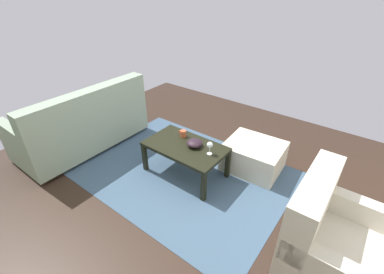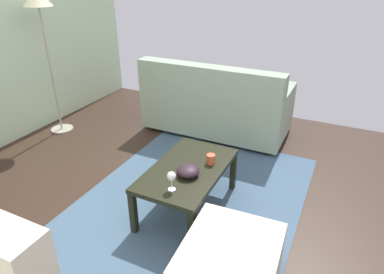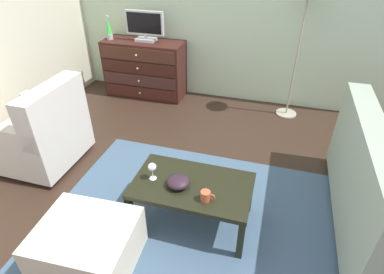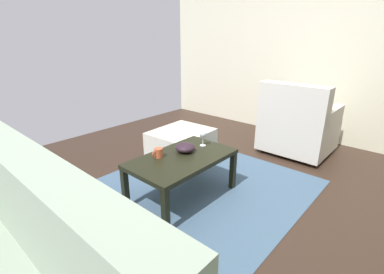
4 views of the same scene
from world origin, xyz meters
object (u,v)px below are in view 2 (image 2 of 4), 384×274
(couch_large, at_px, (215,106))
(mug, at_px, (211,159))
(wine_glass, at_px, (171,177))
(coffee_table, at_px, (188,173))
(standing_lamp, at_px, (40,12))
(bowl_decorative, at_px, (188,171))
(ottoman, at_px, (229,267))

(couch_large, bearing_deg, mug, -159.38)
(wine_glass, bearing_deg, coffee_table, 5.16)
(wine_glass, height_order, mug, wine_glass)
(mug, height_order, standing_lamp, standing_lamp)
(standing_lamp, bearing_deg, wine_glass, -115.16)
(coffee_table, bearing_deg, bowl_decorative, -151.83)
(couch_large, distance_m, standing_lamp, 2.30)
(couch_large, bearing_deg, ottoman, -155.49)
(wine_glass, distance_m, mug, 0.50)
(coffee_table, xyz_separation_m, bowl_decorative, (-0.10, -0.05, 0.09))
(mug, xyz_separation_m, ottoman, (-0.78, -0.47, -0.28))
(mug, relative_size, couch_large, 0.06)
(wine_glass, xyz_separation_m, standing_lamp, (1.05, 2.24, 0.93))
(ottoman, relative_size, standing_lamp, 0.41)
(bowl_decorative, xyz_separation_m, couch_large, (1.65, 0.43, -0.11))
(coffee_table, relative_size, couch_large, 0.55)
(coffee_table, height_order, couch_large, couch_large)
(mug, height_order, couch_large, couch_large)
(mug, height_order, ottoman, mug)
(couch_large, xyz_separation_m, standing_lamp, (-0.83, 1.83, 1.11))
(mug, distance_m, bowl_decorative, 0.27)
(wine_glass, distance_m, ottoman, 0.75)
(coffee_table, xyz_separation_m, couch_large, (1.55, 0.38, -0.01))
(couch_large, bearing_deg, coffee_table, -166.31)
(couch_large, bearing_deg, standing_lamp, 114.26)
(bowl_decorative, height_order, couch_large, couch_large)
(bowl_decorative, bearing_deg, mug, -20.53)
(ottoman, bearing_deg, mug, 30.87)
(mug, distance_m, couch_large, 1.50)
(standing_lamp, bearing_deg, couch_large, -65.74)
(wine_glass, relative_size, ottoman, 0.22)
(bowl_decorative, bearing_deg, couch_large, 14.65)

